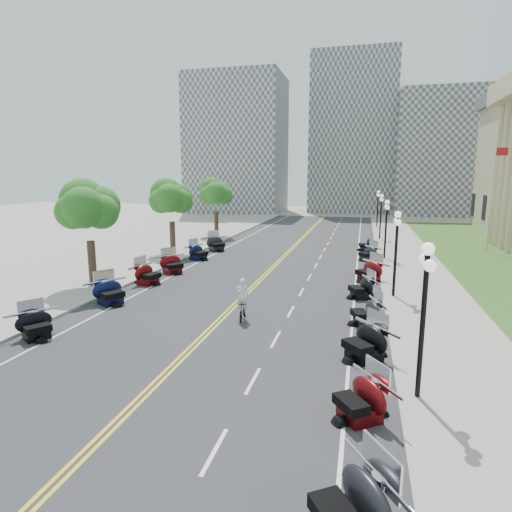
% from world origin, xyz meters
% --- Properties ---
extents(ground, '(160.00, 160.00, 0.00)m').
position_xyz_m(ground, '(0.00, 0.00, 0.00)').
color(ground, gray).
extents(road, '(16.00, 90.00, 0.01)m').
position_xyz_m(road, '(0.00, 10.00, 0.00)').
color(road, '#333335').
rests_on(road, ground).
extents(centerline_yellow_a, '(0.12, 90.00, 0.00)m').
position_xyz_m(centerline_yellow_a, '(-0.12, 10.00, 0.01)').
color(centerline_yellow_a, yellow).
rests_on(centerline_yellow_a, road).
extents(centerline_yellow_b, '(0.12, 90.00, 0.00)m').
position_xyz_m(centerline_yellow_b, '(0.12, 10.00, 0.01)').
color(centerline_yellow_b, yellow).
rests_on(centerline_yellow_b, road).
extents(edge_line_north, '(0.12, 90.00, 0.00)m').
position_xyz_m(edge_line_north, '(6.40, 10.00, 0.01)').
color(edge_line_north, white).
rests_on(edge_line_north, road).
extents(edge_line_south, '(0.12, 90.00, 0.00)m').
position_xyz_m(edge_line_south, '(-6.40, 10.00, 0.01)').
color(edge_line_south, white).
rests_on(edge_line_south, road).
extents(lane_dash_3, '(0.12, 2.00, 0.00)m').
position_xyz_m(lane_dash_3, '(3.20, -12.00, 0.01)').
color(lane_dash_3, white).
rests_on(lane_dash_3, road).
extents(lane_dash_4, '(0.12, 2.00, 0.00)m').
position_xyz_m(lane_dash_4, '(3.20, -8.00, 0.01)').
color(lane_dash_4, white).
rests_on(lane_dash_4, road).
extents(lane_dash_5, '(0.12, 2.00, 0.00)m').
position_xyz_m(lane_dash_5, '(3.20, -4.00, 0.01)').
color(lane_dash_5, white).
rests_on(lane_dash_5, road).
extents(lane_dash_6, '(0.12, 2.00, 0.00)m').
position_xyz_m(lane_dash_6, '(3.20, 0.00, 0.01)').
color(lane_dash_6, white).
rests_on(lane_dash_6, road).
extents(lane_dash_7, '(0.12, 2.00, 0.00)m').
position_xyz_m(lane_dash_7, '(3.20, 4.00, 0.01)').
color(lane_dash_7, white).
rests_on(lane_dash_7, road).
extents(lane_dash_8, '(0.12, 2.00, 0.00)m').
position_xyz_m(lane_dash_8, '(3.20, 8.00, 0.01)').
color(lane_dash_8, white).
rests_on(lane_dash_8, road).
extents(lane_dash_9, '(0.12, 2.00, 0.00)m').
position_xyz_m(lane_dash_9, '(3.20, 12.00, 0.01)').
color(lane_dash_9, white).
rests_on(lane_dash_9, road).
extents(lane_dash_10, '(0.12, 2.00, 0.00)m').
position_xyz_m(lane_dash_10, '(3.20, 16.00, 0.01)').
color(lane_dash_10, white).
rests_on(lane_dash_10, road).
extents(lane_dash_11, '(0.12, 2.00, 0.00)m').
position_xyz_m(lane_dash_11, '(3.20, 20.00, 0.01)').
color(lane_dash_11, white).
rests_on(lane_dash_11, road).
extents(lane_dash_12, '(0.12, 2.00, 0.00)m').
position_xyz_m(lane_dash_12, '(3.20, 24.00, 0.01)').
color(lane_dash_12, white).
rests_on(lane_dash_12, road).
extents(lane_dash_13, '(0.12, 2.00, 0.00)m').
position_xyz_m(lane_dash_13, '(3.20, 28.00, 0.01)').
color(lane_dash_13, white).
rests_on(lane_dash_13, road).
extents(lane_dash_14, '(0.12, 2.00, 0.00)m').
position_xyz_m(lane_dash_14, '(3.20, 32.00, 0.01)').
color(lane_dash_14, white).
rests_on(lane_dash_14, road).
extents(lane_dash_15, '(0.12, 2.00, 0.00)m').
position_xyz_m(lane_dash_15, '(3.20, 36.00, 0.01)').
color(lane_dash_15, white).
rests_on(lane_dash_15, road).
extents(lane_dash_16, '(0.12, 2.00, 0.00)m').
position_xyz_m(lane_dash_16, '(3.20, 40.00, 0.01)').
color(lane_dash_16, white).
rests_on(lane_dash_16, road).
extents(lane_dash_17, '(0.12, 2.00, 0.00)m').
position_xyz_m(lane_dash_17, '(3.20, 44.00, 0.01)').
color(lane_dash_17, white).
rests_on(lane_dash_17, road).
extents(lane_dash_18, '(0.12, 2.00, 0.00)m').
position_xyz_m(lane_dash_18, '(3.20, 48.00, 0.01)').
color(lane_dash_18, white).
rests_on(lane_dash_18, road).
extents(lane_dash_19, '(0.12, 2.00, 0.00)m').
position_xyz_m(lane_dash_19, '(3.20, 52.00, 0.01)').
color(lane_dash_19, white).
rests_on(lane_dash_19, road).
extents(sidewalk_north, '(5.00, 90.00, 0.15)m').
position_xyz_m(sidewalk_north, '(10.50, 10.00, 0.07)').
color(sidewalk_north, '#9E9991').
rests_on(sidewalk_north, ground).
extents(sidewalk_south, '(5.00, 90.00, 0.15)m').
position_xyz_m(sidewalk_south, '(-10.50, 10.00, 0.07)').
color(sidewalk_south, '#9E9991').
rests_on(sidewalk_south, ground).
extents(lawn, '(9.00, 60.00, 0.10)m').
position_xyz_m(lawn, '(17.50, 18.00, 0.05)').
color(lawn, '#356023').
rests_on(lawn, ground).
extents(distant_block_a, '(18.00, 14.00, 26.00)m').
position_xyz_m(distant_block_a, '(-18.00, 62.00, 13.00)').
color(distant_block_a, gray).
rests_on(distant_block_a, ground).
extents(distant_block_b, '(16.00, 12.00, 30.00)m').
position_xyz_m(distant_block_b, '(4.00, 68.00, 15.00)').
color(distant_block_b, gray).
rests_on(distant_block_b, ground).
extents(distant_block_c, '(20.00, 14.00, 22.00)m').
position_xyz_m(distant_block_c, '(22.00, 65.00, 11.00)').
color(distant_block_c, gray).
rests_on(distant_block_c, ground).
extents(street_lamp_1, '(0.50, 1.20, 4.90)m').
position_xyz_m(street_lamp_1, '(8.60, -8.00, 2.60)').
color(street_lamp_1, black).
rests_on(street_lamp_1, sidewalk_north).
extents(street_lamp_2, '(0.50, 1.20, 4.90)m').
position_xyz_m(street_lamp_2, '(8.60, 4.00, 2.60)').
color(street_lamp_2, black).
rests_on(street_lamp_2, sidewalk_north).
extents(street_lamp_3, '(0.50, 1.20, 4.90)m').
position_xyz_m(street_lamp_3, '(8.60, 16.00, 2.60)').
color(street_lamp_3, black).
rests_on(street_lamp_3, sidewalk_north).
extents(street_lamp_4, '(0.50, 1.20, 4.90)m').
position_xyz_m(street_lamp_4, '(8.60, 28.00, 2.60)').
color(street_lamp_4, black).
rests_on(street_lamp_4, sidewalk_north).
extents(street_lamp_5, '(0.50, 1.20, 4.90)m').
position_xyz_m(street_lamp_5, '(8.60, 40.00, 2.60)').
color(street_lamp_5, black).
rests_on(street_lamp_5, sidewalk_north).
extents(flagpole, '(1.10, 0.20, 10.00)m').
position_xyz_m(flagpole, '(18.00, 22.00, 5.00)').
color(flagpole, silver).
rests_on(flagpole, ground).
extents(tree_2, '(4.80, 4.80, 9.20)m').
position_xyz_m(tree_2, '(-10.00, 2.00, 4.75)').
color(tree_2, '#235619').
rests_on(tree_2, sidewalk_south).
extents(tree_3, '(4.80, 4.80, 9.20)m').
position_xyz_m(tree_3, '(-10.00, 14.00, 4.75)').
color(tree_3, '#235619').
rests_on(tree_3, sidewalk_south).
extents(tree_4, '(4.80, 4.80, 9.20)m').
position_xyz_m(tree_4, '(-10.00, 26.00, 4.75)').
color(tree_4, '#235619').
rests_on(tree_4, sidewalk_south).
extents(motorcycle_n_2, '(2.99, 2.99, 1.51)m').
position_xyz_m(motorcycle_n_2, '(6.72, -13.91, 0.76)').
color(motorcycle_n_2, black).
rests_on(motorcycle_n_2, road).
extents(motorcycle_n_3, '(2.76, 2.76, 1.39)m').
position_xyz_m(motorcycle_n_3, '(6.83, -9.55, 0.69)').
color(motorcycle_n_3, '#590A0C').
rests_on(motorcycle_n_3, road).
extents(motorcycle_n_4, '(3.05, 3.05, 1.51)m').
position_xyz_m(motorcycle_n_4, '(6.95, -5.21, 0.76)').
color(motorcycle_n_4, black).
rests_on(motorcycle_n_4, road).
extents(motorcycle_n_5, '(2.53, 2.53, 1.39)m').
position_xyz_m(motorcycle_n_5, '(7.03, -1.16, 0.70)').
color(motorcycle_n_5, black).
rests_on(motorcycle_n_5, road).
extents(motorcycle_n_6, '(2.60, 2.60, 1.38)m').
position_xyz_m(motorcycle_n_6, '(6.78, 3.49, 0.69)').
color(motorcycle_n_6, black).
rests_on(motorcycle_n_6, road).
extents(motorcycle_n_7, '(3.13, 3.13, 1.55)m').
position_xyz_m(motorcycle_n_7, '(7.24, 7.82, 0.77)').
color(motorcycle_n_7, '#590A0C').
rests_on(motorcycle_n_7, road).
extents(motorcycle_n_9, '(2.75, 2.75, 1.38)m').
position_xyz_m(motorcycle_n_9, '(7.22, 15.30, 0.69)').
color(motorcycle_n_9, black).
rests_on(motorcycle_n_9, road).
extents(motorcycle_n_10, '(2.29, 2.29, 1.38)m').
position_xyz_m(motorcycle_n_10, '(7.09, 20.21, 0.69)').
color(motorcycle_n_10, black).
rests_on(motorcycle_n_10, road).
extents(motorcycle_s_4, '(2.68, 2.68, 1.35)m').
position_xyz_m(motorcycle_s_4, '(-7.02, -6.47, 0.68)').
color(motorcycle_s_4, black).
rests_on(motorcycle_s_4, road).
extents(motorcycle_s_5, '(2.97, 2.97, 1.51)m').
position_xyz_m(motorcycle_s_5, '(-6.79, -1.11, 0.76)').
color(motorcycle_s_5, black).
rests_on(motorcycle_s_5, road).
extents(motorcycle_s_6, '(2.52, 2.52, 1.49)m').
position_xyz_m(motorcycle_s_6, '(-6.91, 3.46, 0.75)').
color(motorcycle_s_6, '#590A0C').
rests_on(motorcycle_s_6, road).
extents(motorcycle_s_7, '(3.01, 3.01, 1.50)m').
position_xyz_m(motorcycle_s_7, '(-6.76, 6.91, 0.75)').
color(motorcycle_s_7, '#590A0C').
rests_on(motorcycle_s_7, road).
extents(motorcycle_s_8, '(2.67, 2.67, 1.45)m').
position_xyz_m(motorcycle_s_8, '(-6.78, 12.14, 0.72)').
color(motorcycle_s_8, black).
rests_on(motorcycle_s_8, road).
extents(motorcycle_s_9, '(3.14, 3.14, 1.56)m').
position_xyz_m(motorcycle_s_9, '(-6.76, 16.70, 0.78)').
color(motorcycle_s_9, black).
rests_on(motorcycle_s_9, road).
extents(bicycle, '(0.60, 1.61, 0.95)m').
position_xyz_m(bicycle, '(1.07, -1.80, 0.47)').
color(bicycle, '#A51414').
rests_on(bicycle, road).
extents(cyclist_rider, '(0.64, 0.42, 1.75)m').
position_xyz_m(cyclist_rider, '(1.07, -1.80, 1.82)').
color(cyclist_rider, silver).
rests_on(cyclist_rider, bicycle).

